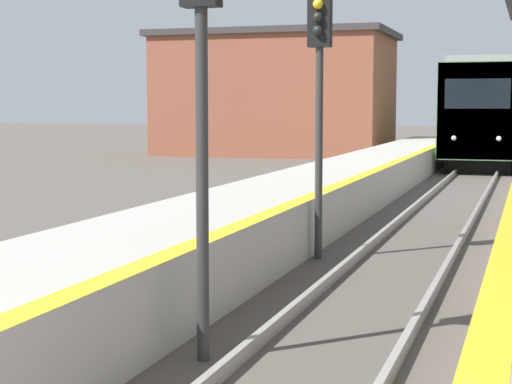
{
  "coord_description": "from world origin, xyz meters",
  "views": [
    {
      "loc": [
        1.88,
        -2.63,
        2.46
      ],
      "look_at": [
        -4.58,
        17.29,
        0.33
      ],
      "focal_mm": 60.0,
      "sensor_mm": 36.0,
      "label": 1
    }
  ],
  "objects": [
    {
      "name": "signal_near",
      "position": [
        -1.1,
        4.88,
        2.99
      ],
      "size": [
        0.36,
        0.31,
        4.27
      ],
      "color": "#2D2D2D",
      "rests_on": "ground"
    },
    {
      "name": "station_building",
      "position": [
        -10.43,
        38.58,
        3.05
      ],
      "size": [
        11.53,
        7.13,
        6.07
      ],
      "color": "brown",
      "rests_on": "ground"
    },
    {
      "name": "train",
      "position": [
        0.0,
        36.63,
        2.14
      ],
      "size": [
        2.75,
        17.72,
        4.21
      ],
      "color": "black",
      "rests_on": "ground"
    },
    {
      "name": "signal_mid",
      "position": [
        -1.35,
        10.56,
        2.99
      ],
      "size": [
        0.36,
        0.31,
        4.27
      ],
      "color": "#2D2D2D",
      "rests_on": "ground"
    }
  ]
}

